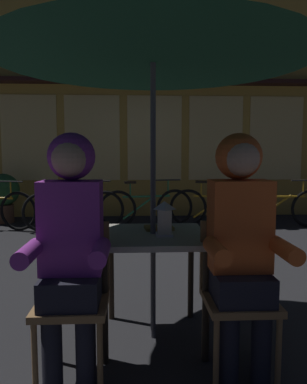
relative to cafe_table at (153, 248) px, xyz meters
name	(u,v)px	position (x,y,z in m)	size (l,w,h in m)	color
ground_plane	(153,337)	(0.00, 0.00, -0.64)	(60.00, 60.00, 0.00)	#232326
cafe_table	(153,248)	(0.00, 0.00, 0.00)	(0.72, 0.72, 0.74)	#B2AD9E
patio_umbrella	(153,33)	(0.00, 0.00, 1.42)	(2.10, 2.10, 2.31)	#4C4C51
lantern	(164,218)	(0.07, -0.07, 0.22)	(0.11, 0.11, 0.23)	white
chair_left	(74,290)	(-0.48, -0.37, -0.15)	(0.40, 0.40, 0.87)	olive
chair_right	(236,287)	(0.48, -0.37, -0.15)	(0.40, 0.40, 0.87)	olive
person_left_hooded	(71,232)	(-0.48, -0.43, 0.21)	(0.45, 0.56, 1.40)	black
person_right_hooded	(241,230)	(0.48, -0.43, 0.21)	(0.45, 0.56, 1.40)	black
shopfront_building	(154,67)	(0.27, 5.39, 2.45)	(10.00, 0.93, 6.20)	gold
bicycle_second	(74,210)	(-1.14, 3.68, -0.29)	(1.66, 0.38, 0.84)	black
bicycle_third	(146,208)	(0.07, 3.91, -0.29)	(1.67, 0.32, 0.84)	black
bicycle_fourth	(217,207)	(1.31, 3.89, -0.29)	(1.67, 0.32, 0.84)	black
bicycle_fifth	(281,208)	(2.41, 3.76, -0.29)	(1.68, 0.08, 0.84)	black
book	(159,228)	(0.05, 0.13, 0.11)	(0.20, 0.14, 0.02)	olive
potted_plant	(3,194)	(-2.58, 4.46, -0.09)	(0.60, 0.60, 0.92)	brown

